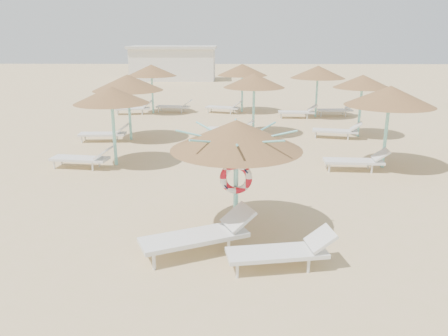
{
  "coord_description": "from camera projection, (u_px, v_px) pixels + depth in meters",
  "views": [
    {
      "loc": [
        -0.39,
        -8.79,
        4.26
      ],
      "look_at": [
        -0.54,
        0.9,
        1.3
      ],
      "focal_mm": 35.0,
      "sensor_mm": 36.0,
      "label": 1
    }
  ],
  "objects": [
    {
      "name": "lounger_main_b",
      "position": [
        284.0,
        251.0,
        8.25
      ],
      "size": [
        2.11,
        0.92,
        0.74
      ],
      "rotation": [
        0.0,
        0.0,
        0.16
      ],
      "color": "silver",
      "rests_on": "ground"
    },
    {
      "name": "main_palapa",
      "position": [
        236.0,
        136.0,
        9.27
      ],
      "size": [
        2.85,
        2.85,
        2.55
      ],
      "color": "#7FDDD6",
      "rests_on": "ground"
    },
    {
      "name": "service_hut",
      "position": [
        174.0,
        63.0,
        42.73
      ],
      "size": [
        8.4,
        4.4,
        3.25
      ],
      "color": "silver",
      "rests_on": "ground"
    },
    {
      "name": "palapa_field",
      "position": [
        269.0,
        82.0,
        18.94
      ],
      "size": [
        17.75,
        13.95,
        2.72
      ],
      "color": "#7FDDD6",
      "rests_on": "ground"
    },
    {
      "name": "lounger_main_a",
      "position": [
        202.0,
        234.0,
        8.82
      ],
      "size": [
        2.41,
        1.59,
        0.85
      ],
      "rotation": [
        0.0,
        0.0,
        0.42
      ],
      "color": "silver",
      "rests_on": "ground"
    },
    {
      "name": "ground",
      "position": [
        248.0,
        236.0,
        9.65
      ],
      "size": [
        120.0,
        120.0,
        0.0
      ],
      "primitive_type": "plane",
      "color": "tan",
      "rests_on": "ground"
    }
  ]
}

